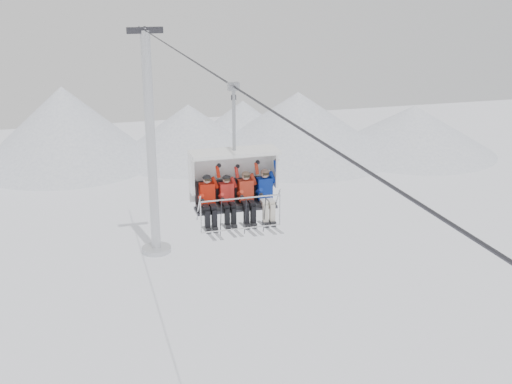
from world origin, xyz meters
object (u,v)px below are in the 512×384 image
object	(u,v)px
skier_center_right	(247,195)
skier_far_right	(266,193)
skier_far_left	(208,199)
lift_tower_right	(152,161)
chairlift_carrier	(233,177)
skier_center_left	(227,198)

from	to	relation	value
skier_center_right	skier_far_right	xyz separation A→B (m)	(0.56, 0.00, 0.01)
skier_far_left	lift_tower_right	bearing A→B (deg)	87.67
lift_tower_right	skier_far_right	xyz separation A→B (m)	(0.87, -20.00, 4.45)
chairlift_carrier	skier_far_left	distance (m)	0.99
skier_center_left	chairlift_carrier	bearing A→B (deg)	50.41
skier_center_left	skier_far_right	xyz separation A→B (m)	(1.13, 0.01, 0.03)
skier_center_left	skier_center_right	distance (m)	0.56
skier_far_left	skier_far_right	distance (m)	1.68
chairlift_carrier	skier_center_right	xyz separation A→B (m)	(0.30, -0.31, -0.48)
skier_far_left	skier_far_right	world-z (taller)	skier_far_right
chairlift_carrier	skier_far_right	xyz separation A→B (m)	(0.87, -0.30, -0.47)
skier_center_left	skier_far_left	bearing A→B (deg)	179.29
skier_center_right	skier_far_right	world-z (taller)	skier_far_right
skier_far_right	skier_center_left	bearing A→B (deg)	-179.52
chairlift_carrier	skier_center_right	distance (m)	0.64
lift_tower_right	skier_far_right	bearing A→B (deg)	-87.52
skier_center_left	skier_center_right	bearing A→B (deg)	0.73
skier_far_left	skier_far_right	xyz separation A→B (m)	(1.68, 0.00, 0.01)
chairlift_carrier	skier_center_left	bearing A→B (deg)	-129.59
skier_center_right	skier_far_right	size ratio (longest dim) A/B	1.00
skier_far_right	skier_far_left	bearing A→B (deg)	-179.91
lift_tower_right	chairlift_carrier	distance (m)	20.30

